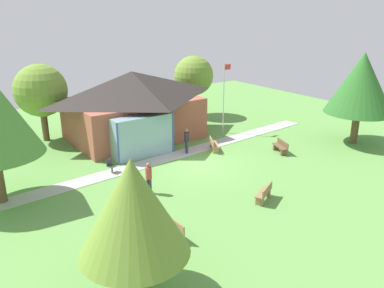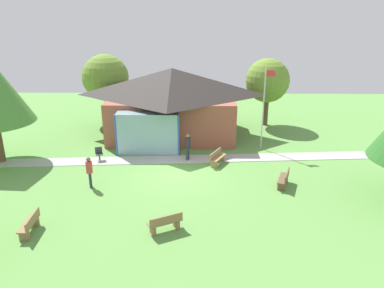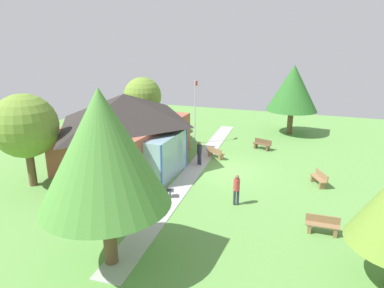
# 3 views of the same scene
# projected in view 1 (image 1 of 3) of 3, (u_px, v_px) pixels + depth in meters

# --- Properties ---
(ground_plane) EXTENTS (44.00, 44.00, 0.00)m
(ground_plane) POSITION_uv_depth(u_px,v_px,m) (200.00, 165.00, 24.87)
(ground_plane) COLOR #609947
(pavilion) EXTENTS (10.00, 8.17, 5.02)m
(pavilion) POSITION_uv_depth(u_px,v_px,m) (133.00, 104.00, 29.14)
(pavilion) COLOR #A35642
(pavilion) RESTS_ON ground_plane
(footpath) EXTENTS (24.77, 3.22, 0.03)m
(footpath) POSITION_uv_depth(u_px,v_px,m) (180.00, 154.00, 26.64)
(footpath) COLOR #ADADA8
(footpath) RESTS_ON ground_plane
(flagpole) EXTENTS (0.64, 0.08, 5.50)m
(flagpole) POSITION_uv_depth(u_px,v_px,m) (224.00, 95.00, 30.27)
(flagpole) COLOR silver
(flagpole) RESTS_ON ground_plane
(bench_rear_near_path) EXTENTS (1.08, 1.53, 0.84)m
(bench_rear_near_path) POSITION_uv_depth(u_px,v_px,m) (214.00, 145.00, 27.25)
(bench_rear_near_path) COLOR #9E7A51
(bench_rear_near_path) RESTS_ON ground_plane
(bench_front_left) EXTENTS (0.50, 1.52, 0.84)m
(bench_front_left) POSITION_uv_depth(u_px,v_px,m) (171.00, 230.00, 16.81)
(bench_front_left) COLOR olive
(bench_front_left) RESTS_ON ground_plane
(bench_mid_right) EXTENTS (0.92, 1.56, 0.84)m
(bench_mid_right) POSITION_uv_depth(u_px,v_px,m) (281.00, 147.00, 26.85)
(bench_mid_right) COLOR brown
(bench_mid_right) RESTS_ON ground_plane
(bench_front_center) EXTENTS (1.54, 1.08, 0.84)m
(bench_front_center) POSITION_uv_depth(u_px,v_px,m) (264.00, 194.00, 20.11)
(bench_front_center) COLOR olive
(bench_front_center) RESTS_ON ground_plane
(patio_chair_west) EXTENTS (0.57, 0.57, 0.86)m
(patio_chair_west) POSITION_uv_depth(u_px,v_px,m) (111.00, 166.00, 23.56)
(patio_chair_west) COLOR #33383D
(patio_chair_west) RESTS_ON ground_plane
(visitor_on_path) EXTENTS (0.34, 0.34, 1.74)m
(visitor_on_path) POSITION_uv_depth(u_px,v_px,m) (187.00, 139.00, 26.53)
(visitor_on_path) COLOR #2D3347
(visitor_on_path) RESTS_ON ground_plane
(visitor_strolling_lawn) EXTENTS (0.34, 0.34, 1.74)m
(visitor_strolling_lawn) POSITION_uv_depth(u_px,v_px,m) (149.00, 176.00, 20.73)
(visitor_strolling_lawn) COLOR #2D3347
(visitor_strolling_lawn) RESTS_ON ground_plane
(tree_behind_pavilion_left) EXTENTS (3.78, 3.78, 5.64)m
(tree_behind_pavilion_left) POSITION_uv_depth(u_px,v_px,m) (41.00, 91.00, 28.32)
(tree_behind_pavilion_left) COLOR brown
(tree_behind_pavilion_left) RESTS_ON ground_plane
(tree_lawn_corner) EXTENTS (3.66, 3.66, 5.06)m
(tree_lawn_corner) POSITION_uv_depth(u_px,v_px,m) (133.00, 208.00, 12.44)
(tree_lawn_corner) COLOR brown
(tree_lawn_corner) RESTS_ON ground_plane
(tree_far_east) EXTENTS (4.72, 4.72, 6.52)m
(tree_far_east) POSITION_uv_depth(u_px,v_px,m) (361.00, 83.00, 27.52)
(tree_far_east) COLOR brown
(tree_far_east) RESTS_ON ground_plane
(tree_behind_pavilion_right) EXTENTS (3.49, 3.49, 5.41)m
(tree_behind_pavilion_right) POSITION_uv_depth(u_px,v_px,m) (194.00, 76.00, 35.06)
(tree_behind_pavilion_right) COLOR brown
(tree_behind_pavilion_right) RESTS_ON ground_plane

